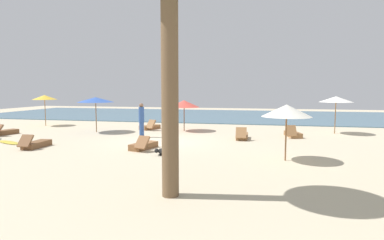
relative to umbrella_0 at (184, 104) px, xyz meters
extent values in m
plane|color=beige|center=(-0.01, -4.53, -1.79)|extent=(60.00, 60.00, 0.00)
cube|color=#476B7F|center=(-0.01, 12.47, -1.76)|extent=(48.00, 16.00, 0.06)
cylinder|color=brown|center=(0.00, 0.00, -0.80)|extent=(0.06, 0.06, 1.97)
cone|color=#D84C3F|center=(0.00, 0.00, 0.00)|extent=(2.05, 2.05, 0.46)
cylinder|color=olive|center=(-5.34, -1.80, -0.69)|extent=(0.06, 0.06, 2.18)
cone|color=#3359B2|center=(-5.34, -1.80, 0.29)|extent=(2.30, 2.30, 0.32)
cylinder|color=olive|center=(9.40, 0.71, -0.66)|extent=(0.06, 0.06, 2.25)
cone|color=white|center=(9.40, 0.71, 0.34)|extent=(1.99, 1.99, 0.35)
cylinder|color=brown|center=(5.91, -7.65, -0.73)|extent=(0.06, 0.06, 2.11)
cone|color=silver|center=(5.91, -7.65, 0.15)|extent=(1.90, 1.90, 0.46)
cylinder|color=olive|center=(-10.90, 0.67, -0.66)|extent=(0.05, 0.05, 2.24)
cone|color=gold|center=(-10.90, 0.67, 0.34)|extent=(1.77, 1.77, 0.34)
cube|color=brown|center=(-0.31, -6.57, -1.65)|extent=(0.99, 1.61, 0.28)
cube|color=brown|center=(-0.11, -7.24, -1.36)|extent=(0.68, 0.61, 0.54)
cube|color=brown|center=(-10.16, -4.07, -1.65)|extent=(0.92, 1.60, 0.28)
cube|color=olive|center=(-2.49, 0.30, -1.65)|extent=(1.19, 1.61, 0.28)
cube|color=olive|center=(-2.19, -0.33, -1.35)|extent=(0.70, 0.63, 0.57)
cube|color=olive|center=(6.77, -1.20, -1.65)|extent=(0.95, 1.60, 0.28)
cube|color=olive|center=(6.60, -1.88, -1.35)|extent=(0.65, 0.51, 0.60)
cube|color=brown|center=(-5.39, -7.29, -1.65)|extent=(0.65, 1.52, 0.28)
cube|color=brown|center=(-5.41, -7.99, -1.37)|extent=(0.59, 0.50, 0.53)
cube|color=olive|center=(3.94, -2.56, -1.65)|extent=(0.63, 1.51, 0.28)
cube|color=olive|center=(3.93, -3.26, -1.36)|extent=(0.58, 0.45, 0.56)
cylinder|color=#2D4C8C|center=(-1.70, -3.25, -1.36)|extent=(0.37, 0.37, 0.84)
cylinder|color=#2D4C8C|center=(-1.70, -3.25, -0.50)|extent=(0.43, 0.43, 0.88)
sphere|color=brown|center=(-1.70, -3.25, 0.05)|extent=(0.24, 0.24, 0.24)
cylinder|color=brown|center=(2.73, -12.55, 0.97)|extent=(0.44, 0.44, 5.51)
cube|color=black|center=(0.98, -7.75, -1.77)|extent=(0.38, 0.34, 0.04)
ellipsoid|color=black|center=(0.98, -7.75, -1.63)|extent=(0.62, 0.54, 0.26)
sphere|color=black|center=(0.77, -7.90, -1.58)|extent=(0.18, 0.18, 0.18)
ellipsoid|color=gold|center=(-7.59, -6.55, -1.75)|extent=(1.99, 1.25, 0.07)
camera|label=1|loc=(5.00, -20.28, 0.97)|focal=29.90mm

